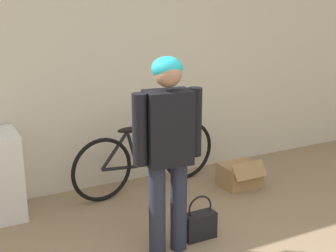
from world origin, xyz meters
name	(u,v)px	position (x,y,z in m)	size (l,w,h in m)	color
wall_back	(93,64)	(0.00, 2.57, 1.30)	(8.00, 0.07, 2.60)	beige
person	(168,140)	(0.05, 1.04, 0.93)	(0.56, 0.26, 1.55)	#23283D
bicycle	(147,157)	(0.43, 2.23, 0.35)	(1.68, 0.46, 0.72)	black
handbag	(200,224)	(0.38, 1.09, 0.13)	(0.27, 0.12, 0.39)	black
cardboard_box	(240,175)	(1.33, 1.85, 0.12)	(0.40, 0.40, 0.31)	#A87F51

